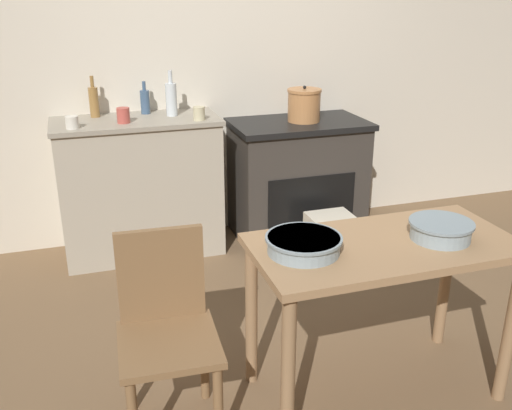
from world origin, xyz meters
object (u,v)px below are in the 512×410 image
Objects in this scene: cup_center_right at (199,113)px; mixing_bowl_large at (441,229)px; bottle_left at (94,101)px; cup_center_left at (72,122)px; bottle_mid_left at (171,98)px; stove at (297,178)px; flour_sack at (329,238)px; bottle_far_left at (145,101)px; chair at (166,328)px; mixing_bowl_small at (304,243)px; stock_pot at (304,105)px; work_table at (382,269)px; cup_center at (123,115)px.

mixing_bowl_large is at bearing -68.64° from cup_center_right.
bottle_left is 3.44× the size of cup_center_left.
stove is at bearing -3.93° from bottle_mid_left.
bottle_mid_left is (-0.81, 1.90, 0.27)m from mixing_bowl_large.
stove is 2.82× the size of flour_sack.
chair is at bearing -96.08° from bottle_far_left.
flour_sack is 1.09× the size of mixing_bowl_small.
stock_pot is at bearing -19.14° from stove.
stove is 3.56× the size of bottle_left.
mixing_bowl_small is (-0.37, 0.02, 0.16)m from work_table.
flour_sack is 1.55m from bottle_far_left.
stove is 3.53× the size of mixing_bowl_large.
stove is at bearing 79.75° from work_table.
mixing_bowl_small is 1.87m from cup_center_left.
flour_sack is at bearing 45.91° from chair.
mixing_bowl_large is 0.92× the size of bottle_mid_left.
bottle_far_left is at bearing 100.45° from mixing_bowl_small.
mixing_bowl_small is 2.10m from bottle_left.
stove is at bearing 93.36° from flour_sack.
bottle_mid_left is at bearing 126.38° from cup_center_right.
bottle_far_left is (-0.36, 1.97, 0.24)m from mixing_bowl_small.
mixing_bowl_large is at bearing -94.90° from flour_sack.
bottle_mid_left is 0.68m from cup_center_left.
chair is 2.49× the size of flour_sack.
stock_pot is (0.36, 1.79, 0.35)m from work_table.
bottle_mid_left is at bearing 16.18° from cup_center_left.
bottle_far_left is (-1.08, 0.70, 0.87)m from flour_sack.
mixing_bowl_large is (-0.11, -1.32, 0.63)m from flour_sack.
bottle_far_left is 2.26× the size of cup_center.
cup_center is at bearing -177.06° from stove.
cup_center_left reaches higher than stove.
bottle_mid_left reaches higher than cup_center.
cup_center is (-1.26, -0.05, 0.02)m from stock_pot.
flour_sack is at bearing 74.47° from work_table.
work_table is 3.81× the size of bottle_mid_left.
bottle_left is 3.07× the size of cup_center_right.
bottle_mid_left reaches higher than chair.
cup_center_left is at bearing -147.72° from bottle_far_left.
chair is 1.23m from mixing_bowl_large.
stove is 1.88m from mixing_bowl_large.
cup_center_left is (-0.28, 1.58, 0.53)m from chair.
stock_pot reaches higher than cup_center.
stock_pot is 1.10m from bottle_far_left.
stove is 1.13× the size of chair.
bottle_left is 0.34m from cup_center_left.
flour_sack is at bearing -32.17° from bottle_mid_left.
bottle_mid_left is (0.49, -0.11, 0.01)m from bottle_left.
cup_center_left is (-1.54, -0.13, 0.56)m from stove.
work_table is 5.20× the size of bottle_far_left.
flour_sack is at bearing 60.30° from mixing_bowl_small.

